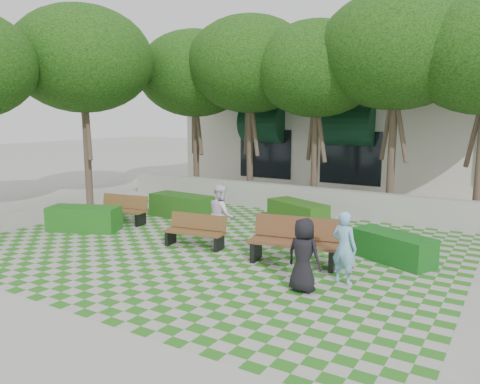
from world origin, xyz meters
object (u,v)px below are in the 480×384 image
Objects in this scene: person_white at (221,214)px; person_dark at (304,255)px; bench_mid at (195,231)px; hedge_east at (393,247)px; hedge_west at (84,219)px; bench_east at (295,242)px; hedge_midright at (298,213)px; hedge_midleft at (182,206)px; person_blue at (344,247)px; bench_west at (122,210)px.

person_dark is at bearing -163.95° from person_white.
bench_mid is 4.84m from hedge_east.
person_white reaches higher than hedge_west.
person_dark is (-1.00, -2.80, 0.39)m from hedge_east.
person_white is (-4.22, -0.84, 0.46)m from hedge_east.
hedge_midright is at bearing 103.62° from bench_east.
hedge_west is at bearing -114.02° from hedge_midleft.
person_blue is at bearing -114.36° from person_dark.
person_blue is at bearing -18.96° from bench_west.
person_dark is (-0.51, -0.84, -0.02)m from person_blue.
person_blue reaches higher than hedge_east.
bench_mid is 4.18m from person_blue.
hedge_midleft is (-2.52, 2.57, -0.02)m from bench_mid.
hedge_midright is at bearing -42.16° from person_blue.
bench_east reaches higher than hedge_midleft.
person_white is at bearing -13.17° from bench_west.
hedge_west is (-8.45, -1.78, 0.02)m from hedge_east.
hedge_east is 0.93× the size of hedge_west.
person_blue reaches higher than bench_mid.
bench_east is 2.43m from person_white.
bench_west reaches higher than hedge_east.
bench_east is at bearing -144.96° from person_white.
person_blue is at bearing -25.02° from hedge_midleft.
bench_west is 0.85× the size of hedge_midright.
person_dark is (0.86, -1.45, 0.21)m from bench_east.
hedge_west is 1.29× the size of person_white.
hedge_midright is 1.38× the size of person_blue.
person_dark is at bearing -25.96° from bench_west.
person_blue is at bearing -54.89° from hedge_midright.
hedge_midright is at bearing 63.73° from bench_mid.
person_dark is (2.44, -5.03, 0.36)m from hedge_midright.
hedge_west reaches higher than hedge_east.
hedge_midleft is (1.06, 1.64, -0.04)m from bench_west.
person_dark is at bearing -109.62° from hedge_east.
person_blue reaches higher than bench_west.
person_dark reaches higher than hedge_midleft.
person_dark reaches higher than hedge_midright.
hedge_midright is (-3.44, 2.23, 0.02)m from hedge_east.
hedge_east is 8.63m from hedge_west.
person_blue reaches higher than hedge_west.
bench_east reaches higher than hedge_west.
hedge_east is at bearing 11.89° from hedge_west.
hedge_midleft is at bearing -26.02° from person_dark.
hedge_east is 0.93× the size of hedge_midright.
hedge_east is at bearing -121.34° from person_white.
bench_east is at bearing -143.89° from hedge_east.
bench_east is 5.85m from hedge_midleft.
bench_mid reaches higher than hedge_west.
hedge_east is 1.20× the size of person_white.
hedge_midleft is 7.31m from person_dark.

